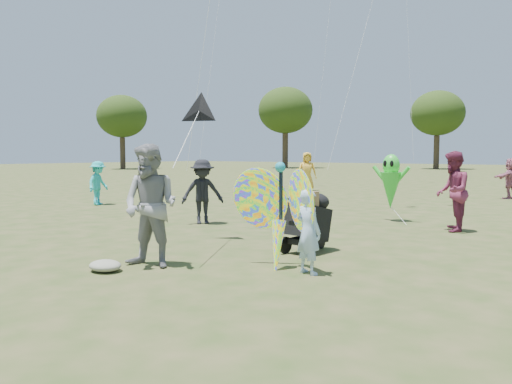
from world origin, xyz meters
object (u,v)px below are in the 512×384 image
crowd_i (98,183)px  alien_kite (391,184)px  adult_man (151,206)px  crowd_j (511,178)px  crowd_e (453,191)px  butterfly_kite (279,214)px  crowd_b (202,192)px  jogging_stroller (309,218)px  crowd_g (307,171)px  child_girl (308,232)px

crowd_i → alien_kite: bearing=-98.3°
adult_man → crowd_j: adult_man is taller
crowd_e → butterfly_kite: 5.45m
crowd_j → butterfly_kite: 15.17m
crowd_b → jogging_stroller: (4.01, -1.39, -0.19)m
crowd_g → jogging_stroller: 14.77m
adult_man → jogging_stroller: size_ratio=1.75×
adult_man → crowd_j: 16.43m
adult_man → crowd_g: adult_man is taller
crowd_b → butterfly_kite: 5.13m
child_girl → crowd_i: 11.66m
crowd_b → crowd_g: (-3.95, 11.04, 0.11)m
crowd_g → crowd_e: bearing=-83.1°
crowd_i → butterfly_kite: size_ratio=0.82×
crowd_j → butterfly_kite: bearing=21.5°
child_girl → crowd_i: crowd_i is taller
crowd_e → crowd_i: bearing=-100.2°
child_girl → alien_kite: size_ratio=0.71×
crowd_e → crowd_g: 12.50m
child_girl → butterfly_kite: butterfly_kite is taller
crowd_g → jogging_stroller: (7.96, -12.43, -0.30)m
adult_man → jogging_stroller: bearing=48.8°
adult_man → crowd_b: (-2.73, 3.92, -0.15)m
child_girl → crowd_e: 5.42m
crowd_b → crowd_g: bearing=59.0°
jogging_stroller → butterfly_kite: (0.31, -1.36, 0.22)m
crowd_j → alien_kite: alien_kite is taller
crowd_b → crowd_i: 6.21m
jogging_stroller → alien_kite: alien_kite is taller
jogging_stroller → butterfly_kite: butterfly_kite is taller
crowd_g → butterfly_kite: size_ratio=1.00×
crowd_g → crowd_j: size_ratio=1.15×
adult_man → crowd_g: size_ratio=1.04×
alien_kite → crowd_i: bearing=-166.9°
crowd_i → jogging_stroller: (10.12, -2.54, -0.13)m
adult_man → butterfly_kite: adult_man is taller
alien_kite → jogging_stroller: bearing=-83.7°
crowd_j → jogging_stroller: (-0.50, -13.81, -0.18)m
adult_man → crowd_e: 7.00m
adult_man → crowd_j: bearing=69.5°
child_girl → crowd_b: crowd_b is taller
crowd_j → jogging_stroller: bearing=20.1°
crowd_b → adult_man: bearing=-105.8°
adult_man → jogging_stroller: (1.28, 2.52, -0.34)m
crowd_e → adult_man: bearing=-38.8°
crowd_j → jogging_stroller: crowd_j is taller
crowd_e → alien_kite: size_ratio=1.04×
jogging_stroller → butterfly_kite: bearing=-71.4°
child_girl → jogging_stroller: (-0.86, 1.40, -0.01)m
adult_man → crowd_g: 16.38m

